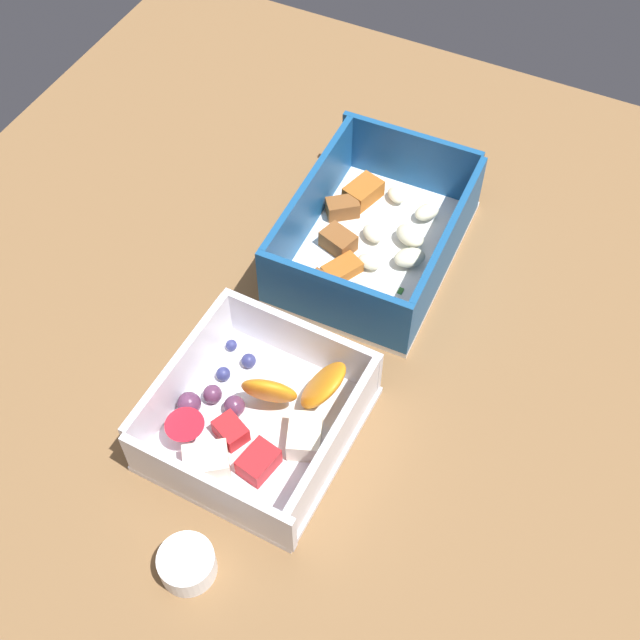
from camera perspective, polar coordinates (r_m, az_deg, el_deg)
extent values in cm
cube|color=brown|center=(70.89, 0.20, -0.81)|extent=(80.00, 80.00, 2.00)
cube|color=white|center=(75.00, 3.74, 4.72)|extent=(19.27, 13.88, 0.60)
cube|color=#19518C|center=(66.98, 0.90, 1.23)|extent=(0.92, 13.43, 6.01)
cube|color=#19518C|center=(78.79, 6.45, 10.86)|extent=(0.92, 13.43, 6.01)
cube|color=#19518C|center=(74.24, -0.75, 7.97)|extent=(17.77, 1.03, 6.01)
cube|color=#19518C|center=(71.40, 8.65, 4.82)|extent=(17.77, 1.03, 6.01)
ellipsoid|color=beige|center=(72.79, 3.39, 4.01)|extent=(1.59, 2.19, 1.05)
ellipsoid|color=beige|center=(78.61, 5.11, 8.56)|extent=(2.33, 2.45, 1.00)
ellipsoid|color=beige|center=(70.28, 2.68, 1.81)|extent=(3.08, 2.73, 1.28)
ellipsoid|color=beige|center=(77.16, 7.32, 7.34)|extent=(2.91, 2.70, 1.19)
ellipsoid|color=beige|center=(74.75, 6.18, 5.76)|extent=(3.02, 3.44, 1.43)
ellipsoid|color=beige|center=(74.95, 3.69, 5.90)|extent=(2.43, 2.65, 1.09)
ellipsoid|color=beige|center=(73.09, 6.15, 4.27)|extent=(3.24, 3.37, 1.38)
cube|color=#AD5B1E|center=(72.42, 1.52, 3.50)|extent=(3.83, 3.28, 1.05)
cube|color=brown|center=(74.12, 1.26, 5.43)|extent=(2.89, 3.42, 1.70)
cube|color=brown|center=(76.95, 1.55, 7.68)|extent=(3.19, 3.39, 1.64)
cube|color=#AD5B1E|center=(78.41, 2.97, 8.74)|extent=(3.97, 3.26, 1.72)
cube|color=brown|center=(70.89, -0.26, 2.32)|extent=(2.85, 2.29, 1.48)
cube|color=#387A33|center=(75.42, 6.53, 5.24)|extent=(0.60, 0.40, 0.20)
cube|color=#387A33|center=(71.73, 5.53, 1.99)|extent=(0.60, 0.40, 0.20)
cube|color=#387A33|center=(74.87, 6.17, 4.83)|extent=(0.60, 0.40, 0.20)
cube|color=white|center=(64.64, -4.36, -7.29)|extent=(15.41, 14.23, 0.60)
cube|color=white|center=(59.82, -8.05, -11.38)|extent=(1.00, 13.81, 4.53)
cube|color=white|center=(65.71, -1.33, -1.35)|extent=(1.00, 13.81, 4.53)
cube|color=white|center=(64.73, -9.55, -3.73)|extent=(13.83, 1.00, 4.53)
cube|color=white|center=(60.74, 0.93, -8.65)|extent=(13.83, 1.00, 4.53)
ellipsoid|color=orange|center=(63.28, 0.22, -4.48)|extent=(4.75, 4.16, 4.43)
ellipsoid|color=orange|center=(63.00, -3.34, -4.94)|extent=(3.73, 4.86, 4.54)
cube|color=red|center=(61.90, -4.22, -9.66)|extent=(3.24, 2.68, 1.72)
cube|color=#F4EACC|center=(62.60, -1.05, -7.96)|extent=(3.94, 3.47, 1.97)
cube|color=#F4EACC|center=(62.15, -7.77, -9.63)|extent=(3.90, 4.08, 1.96)
cube|color=red|center=(63.44, -6.12, -7.55)|extent=(2.72, 3.02, 1.48)
sphere|color=#562D4C|center=(64.84, -8.94, -5.66)|extent=(1.84, 1.84, 1.84)
sphere|color=#562D4C|center=(65.24, -7.37, -5.05)|extent=(1.50, 1.50, 1.50)
sphere|color=#562D4C|center=(64.41, -5.87, -5.86)|extent=(1.65, 1.65, 1.65)
cone|color=red|center=(63.31, -9.11, -7.59)|extent=(2.96, 2.96, 2.37)
sphere|color=navy|center=(66.81, -4.90, -2.79)|extent=(1.19, 1.19, 1.19)
sphere|color=navy|center=(66.34, -6.63, -3.68)|extent=(1.15, 1.15, 1.15)
sphere|color=navy|center=(67.96, -6.08, -1.72)|extent=(0.93, 0.93, 0.93)
cylinder|color=white|center=(59.80, -9.07, -16.16)|extent=(3.95, 3.95, 2.14)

